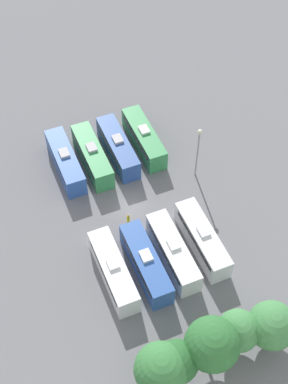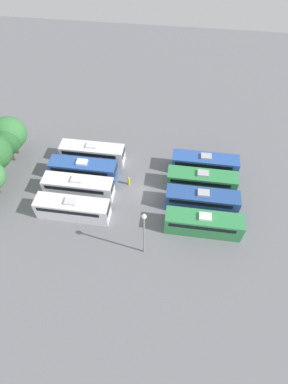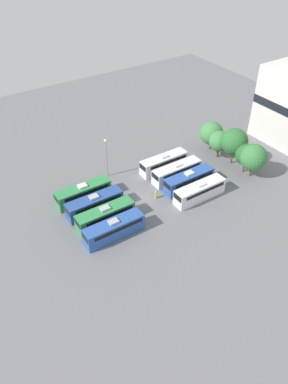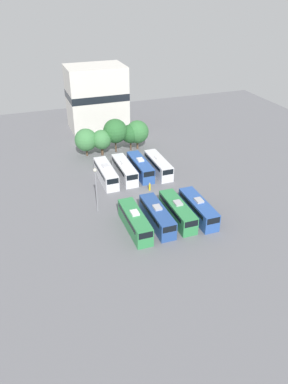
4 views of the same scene
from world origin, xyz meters
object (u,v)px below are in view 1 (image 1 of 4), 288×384
bus_0 (144,138)px  bus_4 (203,239)px  bus_7 (114,271)px  light_pole (198,145)px  tree_2 (212,344)px  worker_person (128,219)px  tree_1 (238,331)px  tree_0 (272,325)px  bus_1 (118,147)px  bus_2 (92,156)px  tree_3 (177,362)px  tree_4 (161,369)px  bus_6 (146,263)px  bus_5 (173,252)px  bus_3 (65,161)px

bus_0 → bus_4: (0.00, 17.94, 0.00)m
bus_7 → light_pole: light_pole is taller
light_pole → tree_2: light_pole is taller
worker_person → tree_1: 19.82m
tree_0 → tree_2: tree_2 is taller
bus_7 → bus_1: bearing=-112.4°
bus_2 → tree_3: size_ratio=1.66×
tree_4 → bus_6: bearing=-106.5°
bus_1 → tree_2: tree_2 is taller
bus_4 → bus_5: 3.94m
tree_2 → tree_4: (5.34, 0.05, -0.90)m
bus_5 → tree_4: tree_4 is taller
bus_4 → tree_2: size_ratio=1.30×
bus_1 → worker_person: 11.41m
tree_0 → tree_2: size_ratio=0.81×
worker_person → bus_4: bearing=135.5°
bus_6 → tree_1: 13.10m
tree_2 → bus_4: bearing=-114.0°
bus_2 → tree_3: 30.71m
bus_7 → bus_6: bearing=172.5°
light_pole → tree_1: 24.03m
light_pole → tree_1: (6.72, 23.00, -1.82)m
bus_3 → light_pole: light_pole is taller
bus_4 → tree_4: tree_4 is taller
bus_3 → bus_5: same height
bus_0 → tree_4: (11.18, 31.11, 2.54)m
tree_2 → tree_4: tree_2 is taller
bus_0 → worker_person: size_ratio=6.27×
tree_2 → light_pole: bearing=-113.2°
bus_0 → bus_6: size_ratio=1.00×
bus_4 → tree_0: tree_0 is taller
bus_2 → bus_6: same height
bus_3 → tree_4: (-0.06, 31.15, 2.54)m
bus_1 → bus_5: same height
bus_0 → bus_3: same height
bus_2 → light_pole: bearing=149.7°
tree_0 → tree_1: bearing=-13.9°
bus_1 → bus_7: 19.11m
bus_0 → bus_6: 19.86m
bus_0 → tree_4: tree_4 is taller
bus_0 → bus_2: 7.63m
bus_6 → light_pole: (-11.73, -11.08, 3.91)m
bus_2 → tree_1: (-5.21, 29.96, 2.09)m
tree_0 → bus_7: bearing=-47.5°
bus_2 → bus_5: bearing=101.7°
bus_6 → tree_2: size_ratio=1.30×
tree_2 → tree_3: (3.60, -0.10, -1.11)m
bus_5 → worker_person: size_ratio=6.27×
bus_2 → bus_5: (-3.68, 17.84, 0.00)m
bus_2 → bus_4: size_ratio=1.00×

